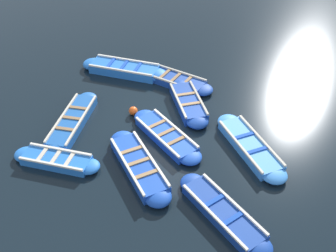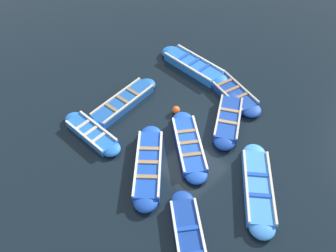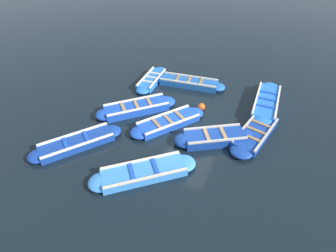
% 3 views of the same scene
% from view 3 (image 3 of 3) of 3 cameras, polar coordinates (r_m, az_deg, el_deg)
% --- Properties ---
extents(ground_plane, '(120.00, 120.00, 0.00)m').
position_cam_3_polar(ground_plane, '(11.54, 4.28, 0.28)').
color(ground_plane, black).
extents(boat_mid_row, '(3.30, 3.31, 0.43)m').
position_cam_3_polar(boat_mid_row, '(12.32, -6.87, 3.95)').
color(boat_mid_row, '#1947B7').
rests_on(boat_mid_row, ground).
extents(boat_drifting, '(1.68, 3.65, 0.36)m').
position_cam_3_polar(boat_drifting, '(11.42, 18.44, -1.49)').
color(boat_drifting, navy).
rests_on(boat_drifting, ground).
extents(boat_broadside, '(3.45, 3.18, 0.37)m').
position_cam_3_polar(boat_broadside, '(9.35, -5.30, -9.99)').
color(boat_broadside, '#3884E0').
rests_on(boat_broadside, ground).
extents(boat_alongside, '(2.74, 3.42, 0.36)m').
position_cam_3_polar(boat_alongside, '(11.42, 0.05, 0.85)').
color(boat_alongside, '#1947B7').
rests_on(boat_alongside, ground).
extents(boat_tucked, '(1.12, 4.06, 0.45)m').
position_cam_3_polar(boat_tucked, '(13.42, 20.60, 4.77)').
color(boat_tucked, blue).
rests_on(boat_tucked, ground).
extents(boat_outer_left, '(2.81, 3.45, 0.36)m').
position_cam_3_polar(boat_outer_left, '(11.00, -19.24, -3.48)').
color(boat_outer_left, navy).
rests_on(boat_outer_left, ground).
extents(boat_bow_out, '(3.95, 1.26, 0.40)m').
position_cam_3_polar(boat_bow_out, '(14.33, 4.58, 9.40)').
color(boat_bow_out, '#1E59AD').
rests_on(boat_bow_out, ground).
extents(boat_far_corner, '(0.98, 3.15, 0.35)m').
position_cam_3_polar(boat_far_corner, '(14.64, -3.58, 10.02)').
color(boat_far_corner, blue).
rests_on(boat_far_corner, ground).
extents(boat_near_quay, '(3.24, 2.51, 0.43)m').
position_cam_3_polar(boat_near_quay, '(10.74, 10.07, -2.48)').
color(boat_near_quay, navy).
rests_on(boat_near_quay, ground).
extents(buoy_orange_near, '(0.34, 0.34, 0.34)m').
position_cam_3_polar(buoy_orange_near, '(12.43, 7.29, 4.17)').
color(buoy_orange_near, '#E05119').
rests_on(buoy_orange_near, ground).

